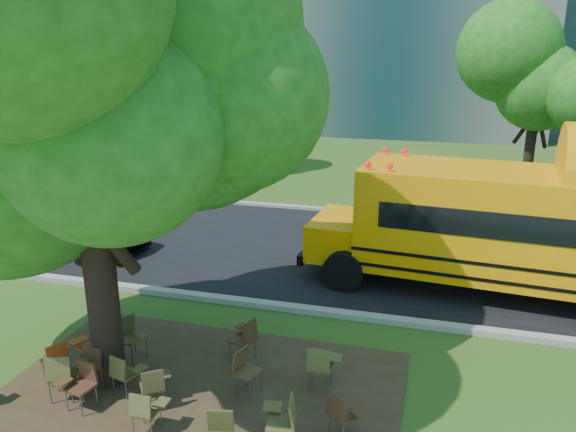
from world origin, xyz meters
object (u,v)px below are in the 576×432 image
(chair_7, at_px, (343,412))
(chair_9, at_px, (95,342))
(chair_2, at_px, (63,372))
(chair_13, at_px, (321,364))
(chair_15, at_px, (245,336))
(chair_1, at_px, (98,360))
(chair_8, at_px, (57,357))
(chair_3, at_px, (81,381))
(chair_4, at_px, (146,408))
(black_car, at_px, (83,226))
(chair_10, at_px, (129,334))
(chair_11, at_px, (154,384))
(chair_6, at_px, (284,418))
(main_tree, at_px, (81,98))
(chair_12, at_px, (245,368))
(chair_14, at_px, (124,371))
(bg_car_red, at_px, (83,179))

(chair_7, height_order, chair_9, chair_9)
(chair_2, bearing_deg, chair_13, 0.99)
(chair_13, xyz_separation_m, chair_15, (-1.61, 0.56, 0.01))
(chair_1, height_order, chair_8, chair_1)
(chair_3, distance_m, chair_4, 1.44)
(chair_4, height_order, chair_8, chair_8)
(chair_8, relative_size, black_car, 0.20)
(chair_10, bearing_deg, chair_3, 22.10)
(chair_7, distance_m, chair_11, 3.19)
(chair_4, relative_size, chair_10, 0.88)
(chair_9, relative_size, chair_15, 1.04)
(chair_4, height_order, chair_6, chair_6)
(main_tree, bearing_deg, chair_12, 6.60)
(chair_11, bearing_deg, chair_14, 127.14)
(chair_15, bearing_deg, chair_7, -111.86)
(chair_8, height_order, chair_14, chair_8)
(chair_6, height_order, chair_13, chair_6)
(chair_11, bearing_deg, chair_2, 150.44)
(chair_1, xyz_separation_m, chair_12, (2.61, 0.47, -0.00))
(chair_13, bearing_deg, main_tree, -170.81)
(chair_6, relative_size, chair_9, 0.96)
(chair_6, bearing_deg, bg_car_red, 34.26)
(chair_4, distance_m, chair_15, 2.58)
(chair_3, bearing_deg, chair_1, -70.95)
(chair_12, height_order, chair_14, chair_12)
(chair_3, height_order, chair_4, chair_3)
(chair_9, height_order, chair_12, chair_9)
(main_tree, height_order, chair_6, main_tree)
(chair_8, height_order, chair_12, chair_12)
(chair_9, relative_size, black_car, 0.23)
(chair_10, relative_size, chair_14, 1.13)
(main_tree, relative_size, chair_10, 9.71)
(chair_9, distance_m, chair_11, 1.83)
(chair_3, distance_m, chair_15, 3.03)
(chair_4, distance_m, chair_7, 3.07)
(bg_car_red, bearing_deg, chair_9, -122.88)
(chair_13, relative_size, bg_car_red, 0.18)
(main_tree, height_order, chair_11, main_tree)
(chair_7, height_order, chair_12, chair_12)
(chair_14, relative_size, chair_15, 0.88)
(black_car, bearing_deg, chair_14, -133.25)
(main_tree, xyz_separation_m, chair_6, (3.55, -0.89, -4.56))
(chair_7, bearing_deg, chair_2, -140.76)
(chair_9, relative_size, bg_car_red, 0.19)
(chair_3, relative_size, chair_14, 1.07)
(chair_15, bearing_deg, main_tree, 137.58)
(chair_9, bearing_deg, chair_3, 139.17)
(chair_2, distance_m, chair_8, 0.67)
(chair_1, relative_size, chair_3, 1.00)
(chair_4, distance_m, chair_14, 1.21)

